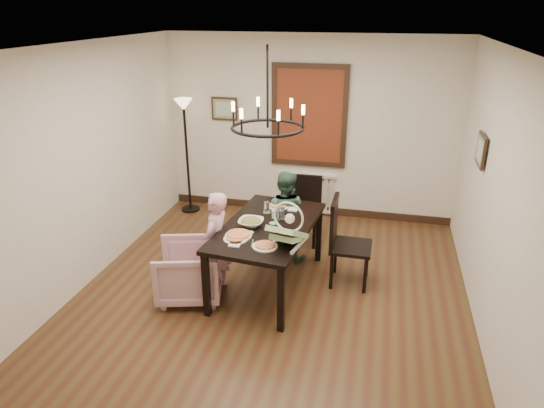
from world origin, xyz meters
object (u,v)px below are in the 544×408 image
at_px(elderly_woman, 216,251).
at_px(floor_lamp, 187,158).
at_px(chair_right, 351,242).
at_px(armchair, 189,271).
at_px(drinking_glass, 280,213).
at_px(baby_bouncer, 287,230).
at_px(dining_table, 268,231).
at_px(seated_man, 284,223).
at_px(chair_far, 304,211).

height_order(elderly_woman, floor_lamp, floor_lamp).
relative_size(chair_right, floor_lamp, 0.61).
xyz_separation_m(armchair, drinking_glass, (0.93, 0.63, 0.55)).
distance_m(elderly_woman, floor_lamp, 2.57).
xyz_separation_m(chair_right, drinking_glass, (-0.85, -0.10, 0.33)).
height_order(armchair, baby_bouncer, baby_bouncer).
relative_size(dining_table, chair_right, 1.65).
bearing_deg(drinking_glass, floor_lamp, 136.88).
bearing_deg(dining_table, armchair, -145.98).
height_order(chair_right, drinking_glass, chair_right).
xyz_separation_m(baby_bouncer, drinking_glass, (-0.22, 0.62, -0.09)).
xyz_separation_m(chair_right, elderly_woman, (-1.51, -0.53, -0.03)).
distance_m(armchair, drinking_glass, 1.25).
relative_size(seated_man, drinking_glass, 6.61).
xyz_separation_m(drinking_glass, floor_lamp, (-1.91, 1.79, 0.02)).
distance_m(dining_table, drinking_glass, 0.27).
height_order(armchair, elderly_woman, elderly_woman).
xyz_separation_m(elderly_woman, drinking_glass, (0.66, 0.43, 0.37)).
relative_size(chair_far, elderly_woman, 0.93).
relative_size(elderly_woman, drinking_glass, 6.71).
height_order(seated_man, baby_bouncer, baby_bouncer).
bearing_deg(elderly_woman, seated_man, 152.70).
relative_size(dining_table, chair_far, 1.88).
xyz_separation_m(seated_man, drinking_glass, (0.05, -0.54, 0.37)).
relative_size(baby_bouncer, drinking_glass, 3.23).
height_order(chair_far, floor_lamp, floor_lamp).
xyz_separation_m(dining_table, baby_bouncer, (0.32, -0.43, 0.25)).
relative_size(elderly_woman, seated_man, 1.01).
bearing_deg(elderly_woman, chair_far, 156.83).
height_order(armchair, drinking_glass, drinking_glass).
distance_m(chair_right, armchair, 1.94).
relative_size(seated_man, baby_bouncer, 2.05).
bearing_deg(elderly_woman, armchair, -48.64).
relative_size(chair_far, drinking_glass, 6.25).
bearing_deg(dining_table, drinking_glass, 68.05).
bearing_deg(floor_lamp, chair_right, -31.42).
bearing_deg(floor_lamp, dining_table, -47.51).
bearing_deg(armchair, drinking_glass, 108.67).
relative_size(baby_bouncer, floor_lamp, 0.28).
height_order(chair_far, drinking_glass, chair_far).
xyz_separation_m(dining_table, chair_far, (0.22, 1.24, -0.24)).
bearing_deg(dining_table, chair_right, 22.70).
xyz_separation_m(chair_far, drinking_glass, (-0.13, -1.06, 0.40)).
xyz_separation_m(dining_table, seated_man, (0.05, 0.73, -0.21)).
bearing_deg(seated_man, baby_bouncer, 109.14).
height_order(chair_right, elderly_woman, chair_right).
bearing_deg(baby_bouncer, floor_lamp, 143.70).
distance_m(drinking_glass, floor_lamp, 2.61).
height_order(dining_table, drinking_glass, drinking_glass).
distance_m(elderly_woman, seated_man, 1.14).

